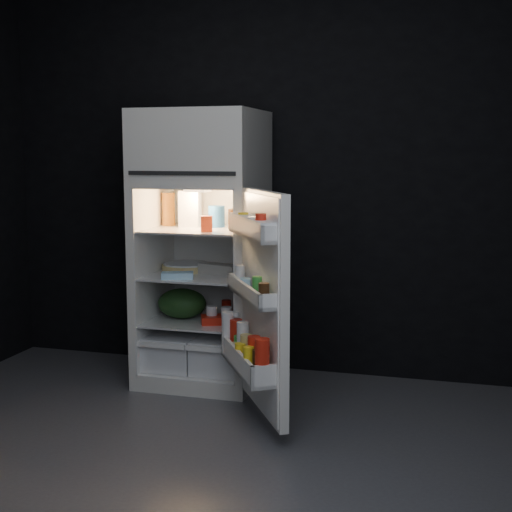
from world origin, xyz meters
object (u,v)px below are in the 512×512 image
(egg_carton, at_px, (219,269))
(refrigerator, at_px, (203,238))
(fridge_door, at_px, (258,306))
(milk_jug, at_px, (190,209))
(yogurt_tray, at_px, (221,319))

(egg_carton, bearing_deg, refrigerator, 177.70)
(fridge_door, bearing_deg, milk_jug, 132.61)
(refrigerator, relative_size, egg_carton, 6.51)
(fridge_door, distance_m, milk_jug, 1.10)
(fridge_door, xyz_separation_m, egg_carton, (-0.44, 0.65, 0.08))
(fridge_door, relative_size, egg_carton, 4.47)
(fridge_door, distance_m, yogurt_tray, 0.73)
(milk_jug, bearing_deg, egg_carton, -29.49)
(egg_carton, xyz_separation_m, yogurt_tray, (0.04, -0.09, -0.31))
(refrigerator, height_order, egg_carton, refrigerator)
(milk_jug, relative_size, egg_carton, 0.88)
(milk_jug, xyz_separation_m, yogurt_tray, (0.27, -0.17, -0.69))
(refrigerator, distance_m, fridge_door, 0.94)
(refrigerator, bearing_deg, yogurt_tray, -40.47)
(fridge_door, relative_size, milk_jug, 5.08)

